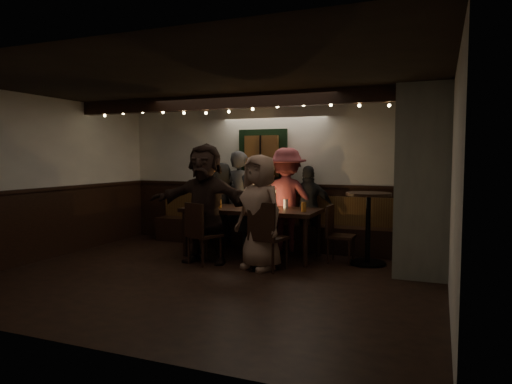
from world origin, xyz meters
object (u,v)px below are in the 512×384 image
at_px(person_e, 309,209).
at_px(dining_table, 251,212).
at_px(person_b, 240,199).
at_px(person_d, 287,199).
at_px(person_c, 266,204).
at_px(chair_near_left, 200,230).
at_px(person_a, 220,204).
at_px(person_g, 260,212).
at_px(high_top, 368,219).
at_px(chair_end, 336,230).
at_px(person_f, 205,203).
at_px(chair_near_right, 265,232).

bearing_deg(person_e, dining_table, 26.77).
height_order(person_b, person_d, person_d).
relative_size(person_b, person_d, 0.97).
height_order(person_b, person_c, person_b).
distance_m(person_c, person_d, 0.42).
xyz_separation_m(chair_near_left, person_e, (1.27, 1.59, 0.21)).
bearing_deg(dining_table, person_a, 143.55).
bearing_deg(person_g, high_top, 54.20).
bearing_deg(high_top, person_e, 151.39).
bearing_deg(chair_end, person_f, -157.23).
distance_m(chair_near_left, person_e, 2.04).
xyz_separation_m(person_a, person_d, (1.29, -0.00, 0.13)).
distance_m(chair_end, person_d, 1.21).
bearing_deg(person_a, person_b, -156.05).
relative_size(person_a, person_c, 0.96).
bearing_deg(person_b, person_e, -153.15).
bearing_deg(person_g, person_f, -162.09).
relative_size(person_a, person_e, 1.03).
bearing_deg(chair_end, dining_table, -176.07).
bearing_deg(person_a, person_f, 127.96).
height_order(high_top, person_c, person_c).
bearing_deg(person_c, person_a, 16.34).
bearing_deg(person_d, person_b, -12.77).
bearing_deg(person_c, chair_near_right, 125.03).
bearing_deg(person_f, dining_table, 51.56).
height_order(person_a, person_e, person_a).
distance_m(dining_table, person_b, 0.87).
height_order(chair_near_right, person_a, person_a).
bearing_deg(person_a, dining_table, 164.45).
bearing_deg(person_g, person_c, 129.56).
height_order(chair_end, person_c, person_c).
bearing_deg(dining_table, person_c, 91.16).
relative_size(dining_table, chair_near_right, 2.24).
xyz_separation_m(person_b, person_e, (1.28, 0.05, -0.13)).
xyz_separation_m(chair_near_right, person_b, (-1.08, 1.53, 0.31)).
relative_size(person_a, person_g, 0.92).
distance_m(chair_end, person_c, 1.55).
bearing_deg(dining_table, chair_near_left, -120.17).
distance_m(person_a, person_g, 1.96).
distance_m(chair_near_right, high_top, 1.63).
bearing_deg(person_c, high_top, 177.78).
relative_size(dining_table, high_top, 2.04).
relative_size(chair_near_left, high_top, 0.86).
bearing_deg(person_f, person_g, -7.25).
relative_size(person_c, person_f, 0.87).
relative_size(person_a, person_d, 0.86).
distance_m(dining_table, chair_near_left, 1.00).
xyz_separation_m(person_d, person_g, (0.06, -1.42, -0.06)).
relative_size(chair_near_right, person_g, 0.60).
xyz_separation_m(high_top, person_e, (-1.09, 0.60, 0.05)).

